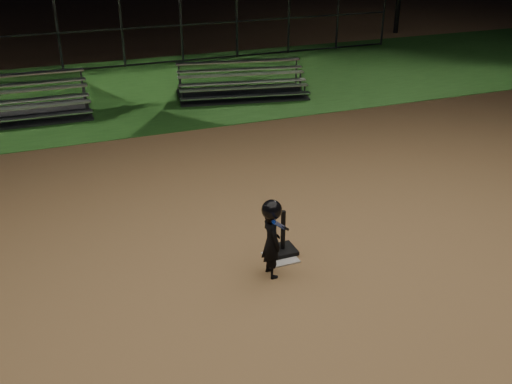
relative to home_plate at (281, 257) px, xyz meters
name	(u,v)px	position (x,y,z in m)	size (l,w,h in m)	color
ground	(281,258)	(0.00, 0.00, -0.01)	(80.00, 80.00, 0.00)	#A77B4B
grass_strip	(144,89)	(0.00, 10.00, -0.01)	(60.00, 8.00, 0.01)	#22551B
home_plate	(281,257)	(0.00, 0.00, 0.00)	(0.45, 0.45, 0.02)	beige
batting_tee	(283,245)	(0.09, 0.12, 0.13)	(0.38, 0.38, 0.69)	black
child_batter	(272,236)	(-0.30, -0.35, 0.61)	(0.44, 0.58, 1.17)	black
bleacher_left	(8,111)	(-3.69, 8.53, 0.19)	(3.98, 2.00, 0.97)	silver
bleacher_right	(242,90)	(2.45, 8.31, 0.17)	(3.81, 2.36, 0.87)	silver
backstop_fence	(122,29)	(0.00, 13.00, 1.24)	(20.08, 0.08, 2.50)	#38383D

